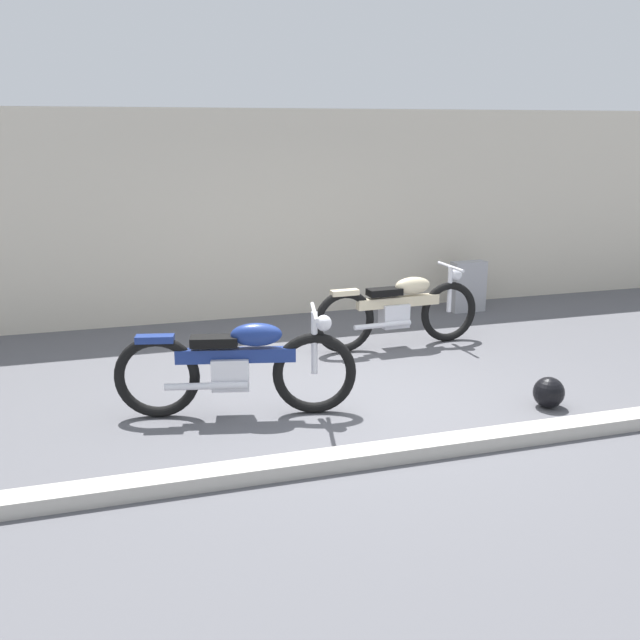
# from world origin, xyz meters

# --- Properties ---
(ground_plane) EXTENTS (40.00, 40.00, 0.00)m
(ground_plane) POSITION_xyz_m (0.00, 0.00, 0.00)
(ground_plane) COLOR #56565B
(building_wall) EXTENTS (18.00, 0.30, 2.85)m
(building_wall) POSITION_xyz_m (0.00, 3.61, 1.43)
(building_wall) COLOR beige
(building_wall) RESTS_ON ground_plane
(curb_strip) EXTENTS (18.00, 0.24, 0.12)m
(curb_strip) POSITION_xyz_m (0.00, -1.35, 0.06)
(curb_strip) COLOR #B7B2A8
(curb_strip) RESTS_ON ground_plane
(stone_marker) EXTENTS (0.51, 0.22, 0.74)m
(stone_marker) POSITION_xyz_m (2.72, 2.88, 0.37)
(stone_marker) COLOR #9E9EA3
(stone_marker) RESTS_ON ground_plane
(helmet) EXTENTS (0.30, 0.30, 0.30)m
(helmet) POSITION_xyz_m (1.66, -0.73, 0.15)
(helmet) COLOR black
(helmet) RESTS_ON ground_plane
(motorcycle_blue) EXTENTS (2.19, 0.76, 1.00)m
(motorcycle_blue) POSITION_xyz_m (-1.22, -0.06, 0.48)
(motorcycle_blue) COLOR black
(motorcycle_blue) RESTS_ON ground_plane
(motorcycle_cream) EXTENTS (2.16, 0.60, 0.97)m
(motorcycle_cream) POSITION_xyz_m (1.07, 1.54, 0.47)
(motorcycle_cream) COLOR black
(motorcycle_cream) RESTS_ON ground_plane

